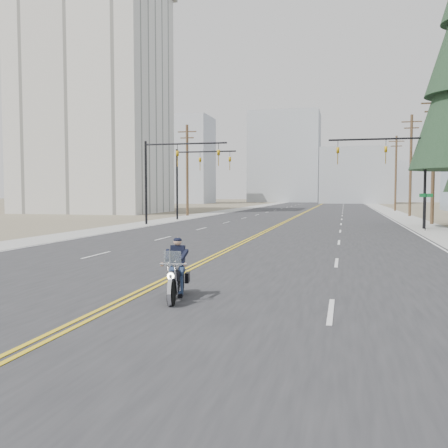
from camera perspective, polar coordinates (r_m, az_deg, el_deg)
ground_plane at (r=9.37m, az=-21.92°, el=-13.28°), size 400.00×400.00×0.00m
road at (r=77.50m, az=9.71°, el=1.56°), size 20.00×200.00×0.01m
sidewalk_left at (r=79.12m, az=1.37°, el=1.65°), size 3.00×200.00×0.01m
sidewalk_right at (r=77.57m, az=18.22°, el=1.43°), size 3.00×200.00×0.01m
traffic_mast_left at (r=41.84m, az=-6.35°, el=6.66°), size 7.10×0.26×7.00m
traffic_mast_right at (r=39.52m, az=19.11°, el=6.67°), size 7.10×0.26×7.00m
traffic_mast_far at (r=49.52m, az=-3.54°, el=6.12°), size 6.10×0.26×7.00m
street_sign at (r=37.69m, az=22.07°, el=1.99°), size 0.90×0.06×2.62m
utility_pole_c at (r=45.95m, az=22.82°, el=7.12°), size 2.20×0.30×11.00m
utility_pole_d at (r=60.80m, az=20.56°, el=6.48°), size 2.20×0.30×11.50m
utility_pole_e at (r=77.67m, az=19.04°, el=5.64°), size 2.20×0.30×11.00m
utility_pole_left at (r=58.13m, az=-4.22°, el=6.34°), size 2.20×0.30×10.50m
apartment_block at (r=71.67m, az=-14.68°, el=13.37°), size 18.00×14.00×30.00m
haze_bldg_a at (r=129.00m, az=-4.64°, el=7.27°), size 14.00×12.00×22.00m
haze_bldg_b at (r=132.38m, az=14.86°, el=5.34°), size 18.00×14.00×14.00m
haze_bldg_d at (r=148.64m, az=6.97°, el=7.54°), size 20.00×15.00×26.00m
haze_bldg_e at (r=158.54m, az=20.83°, el=4.55°), size 14.00×14.00×12.00m
haze_bldg_f at (r=148.08m, az=-8.35°, el=5.61°), size 12.00×12.00×16.00m
motorcyclist at (r=12.55m, az=-5.50°, el=-5.16°), size 1.18×2.10×1.55m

